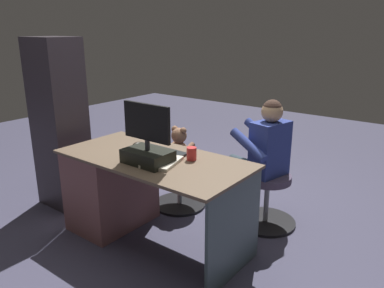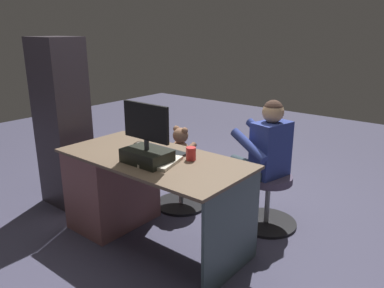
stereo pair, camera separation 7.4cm
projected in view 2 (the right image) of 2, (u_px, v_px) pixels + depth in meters
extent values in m
plane|color=#45435C|center=(183.00, 224.00, 3.36)|extent=(10.00, 10.00, 0.00)
cube|color=brown|center=(153.00, 158.00, 2.89)|extent=(1.52, 0.73, 0.02)
cube|color=#8A5755|center=(113.00, 185.00, 3.30)|extent=(0.49, 0.68, 0.70)
cube|color=#45585C|center=(232.00, 232.00, 2.55)|extent=(0.02, 0.66, 0.70)
cube|color=black|center=(147.00, 156.00, 2.74)|extent=(0.35, 0.23, 0.10)
cylinder|color=#333338|center=(147.00, 145.00, 2.72)|extent=(0.04, 0.04, 0.07)
cube|color=black|center=(146.00, 122.00, 2.67)|extent=(0.42, 0.02, 0.26)
cube|color=black|center=(147.00, 121.00, 2.68)|extent=(0.39, 0.00, 0.24)
cube|color=black|center=(162.00, 151.00, 2.99)|extent=(0.42, 0.14, 0.02)
ellipsoid|color=#2F2820|center=(138.00, 144.00, 3.15)|extent=(0.06, 0.10, 0.04)
cylinder|color=red|center=(191.00, 154.00, 2.80)|extent=(0.07, 0.07, 0.10)
cube|color=black|center=(136.00, 151.00, 2.99)|extent=(0.07, 0.16, 0.02)
cube|color=beige|center=(161.00, 162.00, 2.74)|extent=(0.29, 0.35, 0.02)
cylinder|color=black|center=(181.00, 204.00, 3.71)|extent=(0.51, 0.51, 0.03)
cylinder|color=gray|center=(181.00, 185.00, 3.65)|extent=(0.04, 0.04, 0.38)
cylinder|color=#3D4042|center=(181.00, 163.00, 3.59)|extent=(0.41, 0.41, 0.06)
ellipsoid|color=#95684E|center=(181.00, 151.00, 3.55)|extent=(0.18, 0.15, 0.19)
sphere|color=#95684E|center=(181.00, 135.00, 3.51)|extent=(0.15, 0.15, 0.15)
sphere|color=beige|center=(185.00, 135.00, 3.56)|extent=(0.06, 0.06, 0.06)
sphere|color=#95684E|center=(185.00, 131.00, 3.46)|extent=(0.06, 0.06, 0.06)
sphere|color=#95684E|center=(176.00, 129.00, 3.52)|extent=(0.06, 0.06, 0.06)
cylinder|color=#95684E|center=(190.00, 148.00, 3.51)|extent=(0.05, 0.14, 0.10)
cylinder|color=#95684E|center=(176.00, 145.00, 3.62)|extent=(0.05, 0.14, 0.10)
cylinder|color=#95684E|center=(191.00, 156.00, 3.62)|extent=(0.06, 0.11, 0.06)
cylinder|color=#95684E|center=(184.00, 154.00, 3.68)|extent=(0.06, 0.11, 0.06)
cylinder|color=black|center=(266.00, 222.00, 3.36)|extent=(0.53, 0.53, 0.03)
cylinder|color=gray|center=(267.00, 202.00, 3.30)|extent=(0.04, 0.04, 0.38)
cylinder|color=#52455E|center=(269.00, 179.00, 3.23)|extent=(0.40, 0.40, 0.06)
cube|color=#324295|center=(271.00, 149.00, 3.15)|extent=(0.27, 0.36, 0.47)
sphere|color=tan|center=(273.00, 112.00, 3.06)|extent=(0.18, 0.18, 0.18)
sphere|color=#473229|center=(273.00, 110.00, 3.05)|extent=(0.16, 0.16, 0.16)
cylinder|color=#324295|center=(249.00, 146.00, 3.02)|extent=(0.38, 0.16, 0.23)
cylinder|color=#324295|center=(263.00, 134.00, 3.36)|extent=(0.38, 0.16, 0.23)
cylinder|color=#304048|center=(243.00, 173.00, 3.23)|extent=(0.43, 0.20, 0.11)
cylinder|color=#304048|center=(220.00, 195.00, 3.39)|extent=(0.10, 0.10, 0.46)
cylinder|color=#304048|center=(249.00, 166.00, 3.38)|extent=(0.43, 0.20, 0.11)
cylinder|color=#304048|center=(227.00, 188.00, 3.54)|extent=(0.10, 0.10, 0.46)
cube|color=#332C33|center=(63.00, 124.00, 3.58)|extent=(0.44, 0.36, 1.59)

